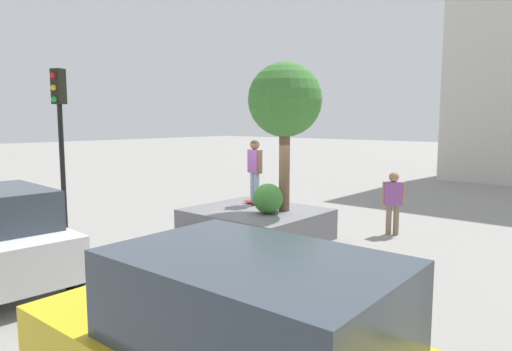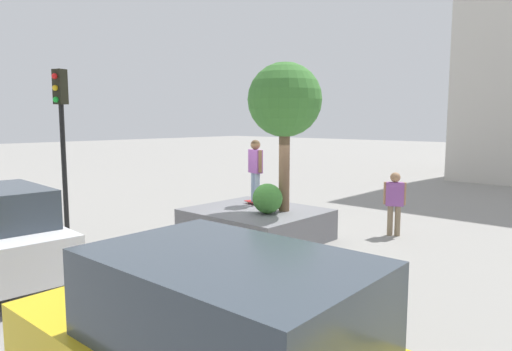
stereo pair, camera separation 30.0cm
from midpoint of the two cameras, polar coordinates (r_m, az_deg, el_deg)
ground_plane at (r=12.24m, az=1.86°, el=-7.90°), size 120.00×120.00×0.00m
planter_ledge at (r=12.15m, az=0.71°, el=-6.08°), size 3.26×2.83×0.79m
plaza_tree at (r=11.70m, az=4.34°, el=9.17°), size 1.88×1.88×3.78m
boxwood_shrub at (r=11.50m, az=2.19°, el=-2.88°), size 0.76×0.76×0.76m
skateboard at (r=12.73m, az=0.61°, el=-3.41°), size 0.83×0.36×0.07m
skateboarder at (r=12.59m, az=0.61°, el=1.14°), size 0.57×0.32×1.73m
traffic_light_corner at (r=12.33m, az=-22.39°, el=5.73°), size 0.34×0.37×4.37m
pedestrian_crossing at (r=12.98m, az=17.51°, el=-2.84°), size 0.53×0.39×1.74m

